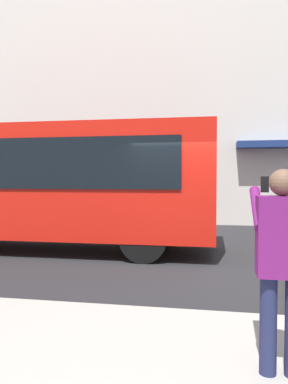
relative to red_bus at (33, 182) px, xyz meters
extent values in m
plane|color=#232326|center=(-4.02, 0.67, -1.68)|extent=(60.00, 60.00, 0.00)
cube|color=beige|center=(-4.02, -6.13, 4.32)|extent=(28.00, 0.80, 12.00)
cube|color=red|center=(-0.02, -0.01, 0.02)|extent=(9.00, 2.50, 2.60)
cube|color=black|center=(-0.02, 1.25, 0.42)|extent=(7.60, 0.06, 1.10)
cylinder|color=black|center=(-3.02, -1.11, -1.18)|extent=(1.00, 0.28, 1.00)
cylinder|color=black|center=(-3.02, 1.09, -1.18)|extent=(1.00, 0.28, 1.00)
cylinder|color=#1E2347|center=(-4.89, 5.61, -1.12)|extent=(0.14, 0.14, 0.82)
cube|color=#6B1960|center=(-4.99, 5.61, -0.38)|extent=(0.40, 0.24, 0.66)
sphere|color=brown|center=(-4.99, 5.61, 0.06)|extent=(0.22, 0.22, 0.22)
cylinder|color=#6B1960|center=(-4.81, 5.45, -0.16)|extent=(0.09, 0.48, 0.37)
cube|color=black|center=(-4.89, 5.31, 0.04)|extent=(0.07, 0.01, 0.14)
camera|label=1|loc=(-4.42, 8.80, 0.09)|focal=35.13mm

